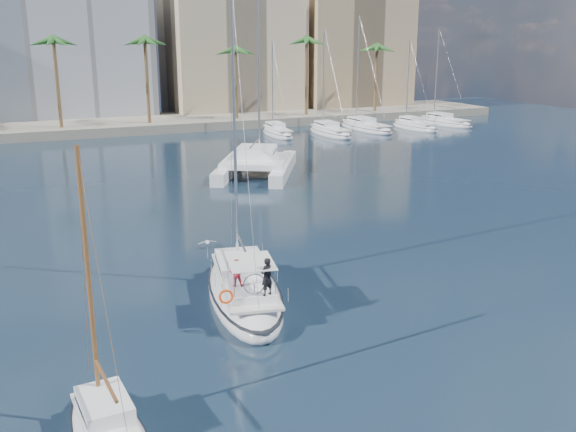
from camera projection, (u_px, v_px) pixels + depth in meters
name	position (u px, v px, depth m)	size (l,w,h in m)	color
ground	(275.00, 285.00, 32.68)	(160.00, 160.00, 0.00)	black
quay	(100.00, 126.00, 86.25)	(120.00, 14.00, 1.20)	gray
building_beige	(232.00, 51.00, 100.19)	(20.00, 14.00, 20.00)	#C5AD8E
building_tan_right	(350.00, 56.00, 106.47)	(18.00, 12.00, 18.00)	tan
palm_centre	(99.00, 52.00, 80.11)	(3.60, 3.60, 12.30)	brown
palm_right	(339.00, 50.00, 93.32)	(3.60, 3.60, 12.30)	brown
main_sloop	(244.00, 290.00, 30.70)	(5.34, 10.85, 15.43)	white
catamaran	(256.00, 161.00, 58.83)	(11.45, 13.76, 17.94)	white
seagull	(207.00, 242.00, 38.20)	(1.13, 0.49, 0.21)	silver
moored_yacht_a	(278.00, 136.00, 81.85)	(2.72, 9.35, 11.90)	white
moored_yacht_b	(330.00, 135.00, 82.62)	(3.14, 10.78, 13.72)	white
moored_yacht_c	(366.00, 130.00, 86.90)	(3.55, 12.21, 15.54)	white
moored_yacht_d	(414.00, 129.00, 87.67)	(2.72, 9.35, 11.90)	white
moored_yacht_e	(444.00, 125.00, 91.96)	(3.14, 10.78, 13.72)	white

